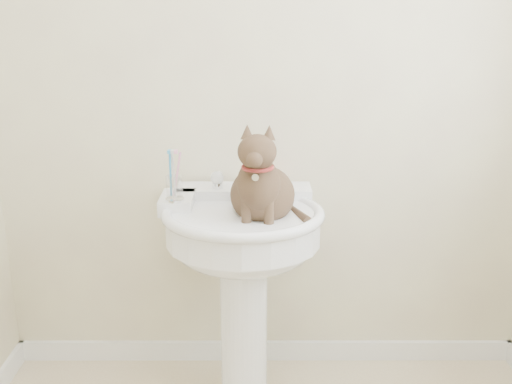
{
  "coord_description": "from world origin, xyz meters",
  "views": [
    {
      "loc": [
        -0.04,
        -1.26,
        1.52
      ],
      "look_at": [
        -0.04,
        0.79,
        0.88
      ],
      "focal_mm": 42.0,
      "sensor_mm": 36.0,
      "label": 1
    }
  ],
  "objects": [
    {
      "name": "cat",
      "position": [
        -0.02,
        0.77,
        0.9
      ],
      "size": [
        0.26,
        0.32,
        0.47
      ],
      "rotation": [
        0.0,
        0.0,
        -0.16
      ],
      "color": "brown",
      "rests_on": "pedestal_sink"
    },
    {
      "name": "soap_bar",
      "position": [
        0.02,
        1.05,
        0.85
      ],
      "size": [
        0.1,
        0.07,
        0.03
      ],
      "primitive_type": "cube",
      "rotation": [
        0.0,
        0.0,
        -0.11
      ],
      "color": "red",
      "rests_on": "pedestal_sink"
    },
    {
      "name": "pedestal_sink",
      "position": [
        -0.09,
        0.81,
        0.66
      ],
      "size": [
        0.61,
        0.6,
        0.84
      ],
      "color": "white",
      "rests_on": "floor"
    },
    {
      "name": "baseboard_back",
      "position": [
        0.0,
        1.09,
        0.04
      ],
      "size": [
        2.2,
        0.02,
        0.09
      ],
      "primitive_type": "cube",
      "color": "white",
      "rests_on": "floor"
    },
    {
      "name": "faucet",
      "position": [
        -0.09,
        0.96,
        0.88
      ],
      "size": [
        0.28,
        0.12,
        0.14
      ],
      "color": "silver",
      "rests_on": "pedestal_sink"
    },
    {
      "name": "toothbrush_cup",
      "position": [
        -0.34,
        0.82,
        0.89
      ],
      "size": [
        0.07,
        0.07,
        0.18
      ],
      "rotation": [
        0.0,
        0.0,
        0.2
      ],
      "color": "silver",
      "rests_on": "pedestal_sink"
    },
    {
      "name": "wall_back",
      "position": [
        0.0,
        1.1,
        1.25
      ],
      "size": [
        2.2,
        0.0,
        2.5
      ],
      "primitive_type": null,
      "color": "beige",
      "rests_on": "ground"
    }
  ]
}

